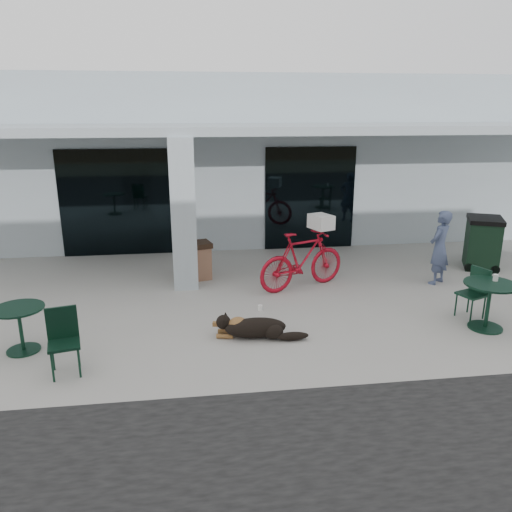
{
  "coord_description": "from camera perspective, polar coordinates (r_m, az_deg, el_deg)",
  "views": [
    {
      "loc": [
        -1.35,
        -7.83,
        3.69
      ],
      "look_at": [
        -0.17,
        1.05,
        1.0
      ],
      "focal_mm": 35.0,
      "sensor_mm": 36.0,
      "label": 1
    }
  ],
  "objects": [
    {
      "name": "trash_receptacle",
      "position": [
        11.12,
        -6.48,
        -0.5
      ],
      "size": [
        0.61,
        0.61,
        0.84
      ],
      "primitive_type": null,
      "rotation": [
        0.0,
        0.0,
        0.27
      ],
      "color": "#8B6148",
      "rests_on": "ground"
    },
    {
      "name": "bicycle",
      "position": [
        10.46,
        5.32,
        -0.45
      ],
      "size": [
        2.12,
        1.31,
        1.24
      ],
      "primitive_type": "imported",
      "rotation": [
        0.0,
        0.0,
        1.96
      ],
      "color": "#B00E20",
      "rests_on": "ground"
    },
    {
      "name": "cafe_table_near",
      "position": [
        8.64,
        -25.29,
        -7.61
      ],
      "size": [
        0.97,
        0.97,
        0.73
      ],
      "primitive_type": null,
      "rotation": [
        0.0,
        0.0,
        0.28
      ],
      "color": "#123323",
      "rests_on": "ground"
    },
    {
      "name": "column",
      "position": [
        10.35,
        -8.28,
        4.66
      ],
      "size": [
        0.5,
        0.5,
        3.12
      ],
      "primitive_type": "cube",
      "color": "#AAB9C0",
      "rests_on": "ground"
    },
    {
      "name": "ground",
      "position": [
        8.76,
        2.02,
        -8.2
      ],
      "size": [
        80.0,
        80.0,
        0.0
      ],
      "primitive_type": "plane",
      "color": "#A19F98",
      "rests_on": "ground"
    },
    {
      "name": "cafe_chair_near",
      "position": [
        7.65,
        -21.1,
        -9.29
      ],
      "size": [
        0.53,
        0.56,
        0.96
      ],
      "primitive_type": null,
      "rotation": [
        0.0,
        0.0,
        0.23
      ],
      "color": "#123323",
      "rests_on": "ground"
    },
    {
      "name": "building",
      "position": [
        16.45,
        -2.92,
        11.66
      ],
      "size": [
        22.0,
        7.0,
        4.5
      ],
      "primitive_type": "cube",
      "color": "#AAB9C0",
      "rests_on": "ground"
    },
    {
      "name": "storefront_glass_right",
      "position": [
        13.4,
        6.17,
        6.55
      ],
      "size": [
        2.4,
        0.06,
        2.7
      ],
      "primitive_type": "cube",
      "color": "black",
      "rests_on": "ground"
    },
    {
      "name": "dog",
      "position": [
        8.33,
        -0.04,
        -8.07
      ],
      "size": [
        1.23,
        0.61,
        0.39
      ],
      "primitive_type": null,
      "rotation": [
        0.0,
        0.0,
        -0.19
      ],
      "color": "black",
      "rests_on": "ground"
    },
    {
      "name": "cup_on_table",
      "position": [
        9.47,
        25.71,
        -2.24
      ],
      "size": [
        0.09,
        0.09,
        0.12
      ],
      "primitive_type": "cylinder",
      "rotation": [
        0.0,
        0.0,
        0.08
      ],
      "color": "white",
      "rests_on": "cafe_table_far"
    },
    {
      "name": "cup_near_dog",
      "position": [
        9.45,
        0.49,
        -5.93
      ],
      "size": [
        0.1,
        0.1,
        0.11
      ],
      "primitive_type": "cylinder",
      "rotation": [
        0.0,
        0.0,
        0.21
      ],
      "color": "white",
      "rests_on": "ground"
    },
    {
      "name": "overhang",
      "position": [
        11.52,
        -0.88,
        14.32
      ],
      "size": [
        22.0,
        2.8,
        0.18
      ],
      "primitive_type": "cube",
      "color": "#AAB9C0",
      "rests_on": "column"
    },
    {
      "name": "laundry_basket",
      "position": [
        10.52,
        7.44,
        3.9
      ],
      "size": [
        0.53,
        0.6,
        0.29
      ],
      "primitive_type": "cube",
      "rotation": [
        0.0,
        0.0,
        1.96
      ],
      "color": "white",
      "rests_on": "bicycle"
    },
    {
      "name": "cafe_chair_far_b",
      "position": [
        9.8,
        23.41,
        -3.96
      ],
      "size": [
        0.57,
        0.55,
        0.92
      ],
      "primitive_type": null,
      "rotation": [
        0.0,
        0.0,
        -1.2
      ],
      "color": "#123323",
      "rests_on": "ground"
    },
    {
      "name": "storefront_glass_left",
      "position": [
        13.15,
        -15.63,
        5.84
      ],
      "size": [
        2.8,
        0.06,
        2.7
      ],
      "primitive_type": "cube",
      "color": "black",
      "rests_on": "ground"
    },
    {
      "name": "wheeled_bin",
      "position": [
        12.93,
        24.46,
        1.39
      ],
      "size": [
        1.08,
        1.18,
        1.22
      ],
      "primitive_type": null,
      "rotation": [
        0.0,
        0.0,
        -0.43
      ],
      "color": "black",
      "rests_on": "ground"
    },
    {
      "name": "cafe_table_far",
      "position": [
        9.45,
        24.99,
        -5.21
      ],
      "size": [
        0.95,
        0.95,
        0.83
      ],
      "primitive_type": null,
      "rotation": [
        0.0,
        0.0,
        0.08
      ],
      "color": "#123323",
      "rests_on": "ground"
    },
    {
      "name": "person",
      "position": [
        11.34,
        20.24,
        0.91
      ],
      "size": [
        0.7,
        0.66,
        1.61
      ],
      "primitive_type": "imported",
      "rotation": [
        0.0,
        0.0,
        3.8
      ],
      "color": "#465376",
      "rests_on": "ground"
    }
  ]
}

